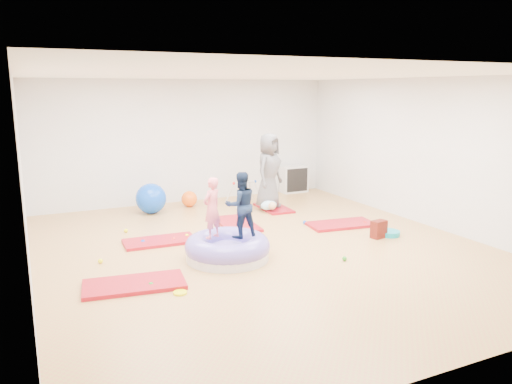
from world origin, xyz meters
name	(u,v)px	position (x,y,z in m)	size (l,w,h in m)	color
room	(264,165)	(0.00, 0.00, 1.40)	(7.01, 8.01, 2.81)	#BD7B4A
gym_mat_front_left	(134,284)	(-2.27, -0.69, 0.03)	(1.33, 0.66, 0.06)	#AC050C
gym_mat_mid_left	(160,241)	(-1.46, 1.07, 0.03)	(1.21, 0.61, 0.05)	#AC050C
gym_mat_center_back	(237,224)	(0.17, 1.52, 0.03)	(1.26, 0.63, 0.05)	#AC050C
gym_mat_right	(341,224)	(1.98, 0.63, 0.03)	(1.28, 0.64, 0.05)	#AC050C
gym_mat_rear_right	(274,208)	(1.43, 2.41, 0.02)	(1.08, 0.54, 0.05)	#AC050C
inflatable_cushion	(228,249)	(-0.73, -0.21, 0.16)	(1.32, 1.32, 0.41)	silver
child_pink	(212,205)	(-0.93, -0.08, 0.85)	(0.35, 0.23, 0.95)	#F76E7B
child_navy	(241,202)	(-0.51, -0.24, 0.89)	(0.50, 0.39, 1.03)	#111F3B
adult_caregiver	(269,171)	(1.30, 2.41, 0.85)	(0.79, 0.51, 1.62)	#545558
infant	(270,205)	(1.20, 2.16, 0.15)	(0.36, 0.37, 0.21)	#A9DEF2
ball_pit_balls	(215,242)	(-0.64, 0.58, 0.04)	(5.04, 3.06, 0.07)	red
exercise_ball_blue	(151,199)	(-1.09, 3.16, 0.32)	(0.64, 0.64, 0.64)	blue
exercise_ball_orange	(189,199)	(-0.18, 3.41, 0.18)	(0.35, 0.35, 0.35)	#FF6013
infant_play_gym	(245,190)	(1.00, 3.00, 0.36)	(0.71, 0.67, 0.54)	silver
cube_shelf	(294,179)	(2.73, 3.79, 0.34)	(0.68, 0.34, 0.68)	silver
balance_disc	(389,233)	(2.37, -0.28, 0.04)	(0.39, 0.39, 0.09)	#0B98AD
backpack	(379,229)	(2.11, -0.32, 0.16)	(0.27, 0.17, 0.31)	maroon
yellow_toy	(180,293)	(-1.79, -1.19, 0.01)	(0.18, 0.18, 0.03)	#FDFF08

